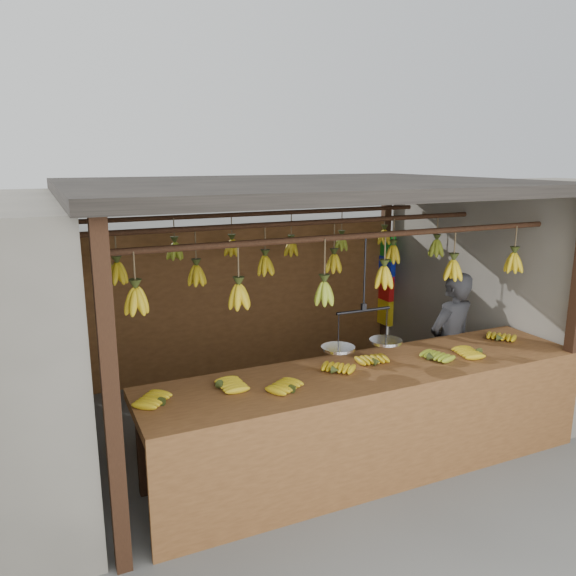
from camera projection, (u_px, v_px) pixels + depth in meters
name	position (u px, v px, depth m)	size (l,w,h in m)	color
ground	(300.00, 416.00, 5.80)	(80.00, 80.00, 0.00)	#5B5B57
stall	(287.00, 222.00, 5.64)	(4.30, 3.30, 2.40)	black
neighbor_right	(560.00, 277.00, 6.99)	(3.00, 3.00, 2.30)	slate
counter	(379.00, 395.00, 4.58)	(3.89, 0.88, 0.96)	brown
hanging_bananas	(300.00, 262.00, 5.43)	(3.59, 2.22, 0.37)	gold
balance_scale	(363.00, 339.00, 4.69)	(0.73, 0.28, 0.93)	black
vendor	(450.00, 346.00, 5.66)	(0.55, 0.36, 1.52)	#262628
bag_bundles	(386.00, 279.00, 7.55)	(0.08, 0.26, 1.22)	#199926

